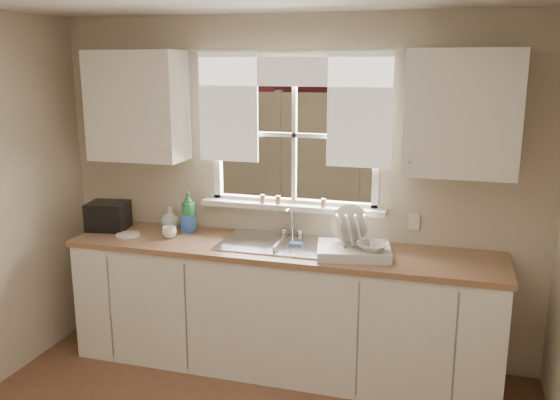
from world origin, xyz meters
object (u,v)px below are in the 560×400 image
(dish_rack, at_px, (354,245))
(soap_bottle_a, at_px, (189,211))
(black_appliance, at_px, (108,216))
(cup, at_px, (169,232))

(dish_rack, height_order, soap_bottle_a, dish_rack)
(dish_rack, distance_m, black_appliance, 1.92)
(cup, bearing_deg, black_appliance, -168.03)
(cup, bearing_deg, dish_rack, 19.46)
(black_appliance, bearing_deg, soap_bottle_a, 2.15)
(dish_rack, relative_size, cup, 5.12)
(soap_bottle_a, bearing_deg, dish_rack, -34.39)
(cup, bearing_deg, soap_bottle_a, 92.35)
(soap_bottle_a, bearing_deg, black_appliance, 166.30)
(soap_bottle_a, xyz_separation_m, black_appliance, (-0.62, -0.12, -0.05))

